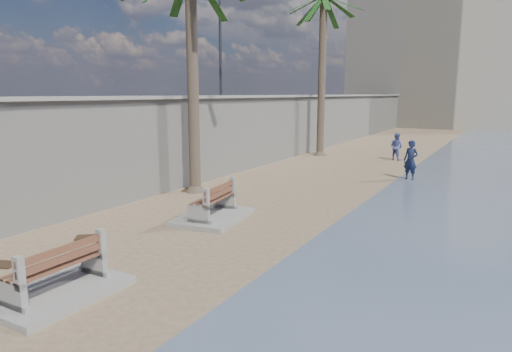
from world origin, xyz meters
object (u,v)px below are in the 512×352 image
at_px(bench_near, 57,274).
at_px(person_a, 411,157).
at_px(palm_back, 324,1).
at_px(bench_far, 213,204).
at_px(person_b, 396,145).

relative_size(bench_near, person_a, 1.19).
bearing_deg(bench_near, person_a, 77.65).
bearing_deg(bench_near, palm_back, 98.41).
distance_m(bench_far, person_b, 15.28).
distance_m(bench_far, person_a, 10.14).
height_order(bench_near, bench_far, bench_far).
distance_m(bench_near, person_a, 15.47).
xyz_separation_m(palm_back, person_b, (4.47, 0.18, -8.09)).
xyz_separation_m(bench_near, palm_back, (-3.06, 20.70, 8.50)).
xyz_separation_m(bench_near, person_a, (3.31, 15.10, 0.56)).
bearing_deg(bench_far, person_b, 82.79).
bearing_deg(palm_back, bench_far, -80.34).
xyz_separation_m(bench_far, person_a, (3.82, 9.38, 0.54)).
bearing_deg(bench_far, palm_back, 99.66).
bearing_deg(person_a, palm_back, 156.02).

